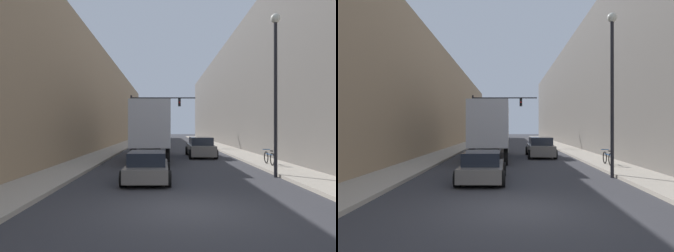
% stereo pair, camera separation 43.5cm
% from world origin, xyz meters
% --- Properties ---
extents(ground_plane, '(200.00, 200.00, 0.00)m').
position_xyz_m(ground_plane, '(0.00, 0.00, 0.00)').
color(ground_plane, '#38383D').
extents(sidewalk_right, '(2.26, 80.00, 0.15)m').
position_xyz_m(sidewalk_right, '(5.71, 30.00, 0.07)').
color(sidewalk_right, '#B2A899').
rests_on(sidewalk_right, ground).
extents(sidewalk_left, '(2.26, 80.00, 0.15)m').
position_xyz_m(sidewalk_left, '(-5.71, 30.00, 0.07)').
color(sidewalk_left, '#B2A899').
rests_on(sidewalk_left, ground).
extents(building_right, '(6.00, 80.00, 12.64)m').
position_xyz_m(building_right, '(9.84, 30.00, 6.32)').
color(building_right, '#66605B').
rests_on(building_right, ground).
extents(building_left, '(6.00, 80.00, 10.33)m').
position_xyz_m(building_left, '(-9.84, 30.00, 5.17)').
color(building_left, tan).
rests_on(building_left, ground).
extents(semi_truck, '(2.42, 13.97, 3.94)m').
position_xyz_m(semi_truck, '(-1.53, 16.39, 2.22)').
color(semi_truck, silver).
rests_on(semi_truck, ground).
extents(sedan_car, '(1.98, 4.28, 1.27)m').
position_xyz_m(sedan_car, '(-1.41, 5.00, 0.61)').
color(sedan_car, slate).
rests_on(sedan_car, ground).
extents(suv_car, '(2.08, 4.97, 1.54)m').
position_xyz_m(suv_car, '(2.13, 16.26, 0.74)').
color(suv_car, slate).
rests_on(suv_car, ground).
extents(traffic_signal_gantry, '(7.43, 0.35, 5.95)m').
position_xyz_m(traffic_signal_gantry, '(-2.34, 28.30, 4.31)').
color(traffic_signal_gantry, black).
rests_on(traffic_signal_gantry, ground).
extents(street_lamp, '(0.44, 0.44, 7.54)m').
position_xyz_m(street_lamp, '(4.43, 5.91, 4.77)').
color(street_lamp, black).
rests_on(street_lamp, ground).
extents(parked_bicycle, '(0.44, 1.82, 0.86)m').
position_xyz_m(parked_bicycle, '(5.39, 9.80, 0.53)').
color(parked_bicycle, black).
rests_on(parked_bicycle, sidewalk_right).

